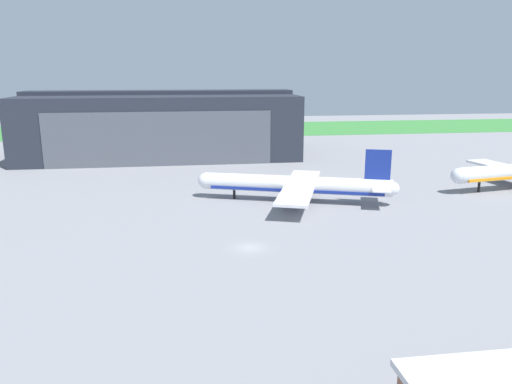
# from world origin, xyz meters

# --- Properties ---
(ground_plane) EXTENTS (440.00, 440.00, 0.00)m
(ground_plane) POSITION_xyz_m (0.00, 0.00, 0.00)
(ground_plane) COLOR gray
(grass_field_strip) EXTENTS (440.00, 56.00, 0.08)m
(grass_field_strip) POSITION_xyz_m (0.00, 157.56, 0.04)
(grass_field_strip) COLOR #3A843B
(grass_field_strip) RESTS_ON ground_plane
(maintenance_hangar) EXTENTS (82.86, 42.05, 20.29)m
(maintenance_hangar) POSITION_xyz_m (-16.14, 90.67, 9.69)
(maintenance_hangar) COLOR #232833
(maintenance_hangar) RESTS_ON ground_plane
(airliner_far_right) EXTENTS (39.24, 31.38, 11.31)m
(airliner_far_right) POSITION_xyz_m (13.19, 25.90, 3.49)
(airliner_far_right) COLOR white
(airliner_far_right) RESTS_ON ground_plane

